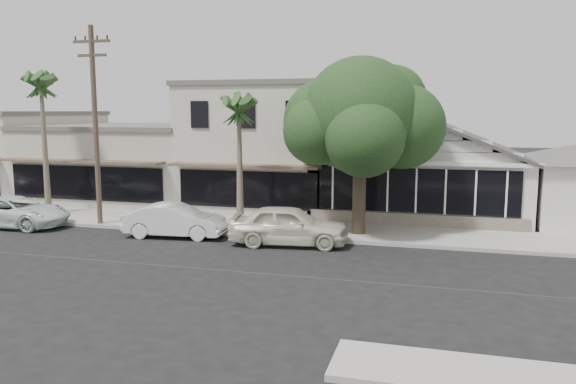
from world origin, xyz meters
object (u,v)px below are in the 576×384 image
(utility_pole, at_px, (95,122))
(car_2, at_px, (15,212))
(car_0, at_px, (289,225))
(shade_tree, at_px, (360,119))
(car_1, at_px, (175,220))

(utility_pole, relative_size, car_2, 1.80)
(car_0, xyz_separation_m, car_2, (-13.03, 0.05, -0.10))
(car_0, relative_size, shade_tree, 0.62)
(utility_pole, relative_size, car_1, 2.11)
(utility_pole, bearing_deg, car_0, -6.89)
(utility_pole, xyz_separation_m, shade_tree, (11.71, 1.30, 0.15))
(car_1, bearing_deg, car_2, 84.46)
(shade_tree, bearing_deg, car_0, -134.64)
(car_0, xyz_separation_m, shade_tree, (2.40, 2.43, 4.14))
(car_0, height_order, car_1, car_0)
(car_1, bearing_deg, utility_pole, 70.76)
(car_0, distance_m, shade_tree, 5.37)
(utility_pole, xyz_separation_m, car_0, (9.31, -1.12, -3.99))
(car_0, relative_size, car_1, 1.10)
(car_1, xyz_separation_m, car_2, (-8.03, -0.05, -0.01))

